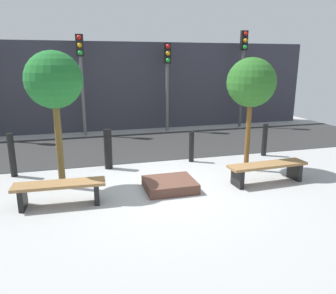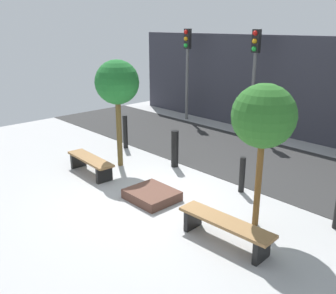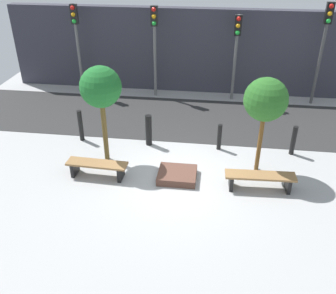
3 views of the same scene
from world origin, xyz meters
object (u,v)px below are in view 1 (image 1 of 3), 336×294
(traffic_light_mid_west, at_px, (81,67))
(tree_behind_right_bench, at_px, (251,83))
(bench_left, at_px, (60,189))
(traffic_light_east, at_px, (243,62))
(tree_behind_left_bench, at_px, (54,81))
(bench_right, at_px, (267,169))
(bollard_far_left, at_px, (12,155))
(bollard_right, at_px, (265,140))
(traffic_light_mid_east, at_px, (167,71))
(bollard_center, at_px, (191,146))
(planter_bed, at_px, (170,185))
(bollard_left, at_px, (108,149))

(traffic_light_mid_west, bearing_deg, tree_behind_right_bench, -53.78)
(bench_left, bearing_deg, traffic_light_east, 44.00)
(tree_behind_left_bench, bearing_deg, traffic_light_mid_west, 82.95)
(traffic_light_mid_west, bearing_deg, bench_right, -58.24)
(bollard_far_left, relative_size, traffic_light_east, 0.27)
(bench_right, distance_m, tree_behind_right_bench, 2.14)
(bollard_right, distance_m, traffic_light_mid_east, 5.06)
(bollard_center, bearing_deg, planter_bed, -121.98)
(traffic_light_east, bearing_deg, traffic_light_mid_east, -179.98)
(traffic_light_mid_east, bearing_deg, bollard_right, -66.79)
(bollard_left, relative_size, bollard_right, 1.09)
(tree_behind_right_bench, bearing_deg, bollard_far_left, 169.47)
(tree_behind_right_bench, bearing_deg, bench_left, -167.94)
(planter_bed, xyz_separation_m, traffic_light_east, (4.91, 6.17, 2.63))
(traffic_light_east, bearing_deg, planter_bed, -128.55)
(bollard_left, height_order, traffic_light_east, traffic_light_east)
(bollard_far_left, bearing_deg, bollard_left, 0.00)
(bench_left, height_order, traffic_light_mid_west, traffic_light_mid_west)
(bollard_far_left, height_order, bollard_right, bollard_far_left)
(bench_right, relative_size, bollard_far_left, 1.77)
(traffic_light_mid_west, bearing_deg, bollard_left, -83.69)
(planter_bed, distance_m, bollard_far_left, 3.97)
(planter_bed, bearing_deg, tree_behind_left_bench, 161.19)
(tree_behind_left_bench, relative_size, bollard_center, 3.39)
(planter_bed, xyz_separation_m, traffic_light_mid_west, (-1.64, 6.17, 2.46))
(bollard_center, distance_m, traffic_light_mid_east, 4.75)
(tree_behind_right_bench, xyz_separation_m, traffic_light_east, (2.61, 5.38, 0.49))
(tree_behind_left_bench, xyz_separation_m, traffic_light_mid_east, (3.94, 5.38, 0.04))
(bollard_far_left, xyz_separation_m, bollard_right, (6.97, 0.00, -0.06))
(tree_behind_left_bench, height_order, bollard_center, tree_behind_left_bench)
(planter_bed, xyz_separation_m, bollard_far_left, (-3.48, 1.86, 0.44))
(bench_right, distance_m, traffic_light_mid_east, 6.72)
(planter_bed, bearing_deg, traffic_light_mid_west, 104.88)
(bollard_left, distance_m, bollard_center, 2.32)
(tree_behind_left_bench, distance_m, bollard_far_left, 2.42)
(bollard_far_left, height_order, traffic_light_east, traffic_light_east)
(planter_bed, bearing_deg, bench_left, -175.04)
(tree_behind_right_bench, height_order, traffic_light_east, traffic_light_east)
(tree_behind_right_bench, height_order, bollard_center, tree_behind_right_bench)
(planter_bed, bearing_deg, bollard_center, 58.02)
(bollard_left, relative_size, traffic_light_mid_west, 0.29)
(tree_behind_right_bench, height_order, traffic_light_mid_east, traffic_light_mid_east)
(bench_right, bearing_deg, bollard_left, 146.68)
(bollard_far_left, xyz_separation_m, bollard_left, (2.32, 0.00, -0.01))
(tree_behind_right_bench, bearing_deg, bollard_right, 42.33)
(bollard_center, relative_size, traffic_light_east, 0.22)
(planter_bed, height_order, bollard_right, bollard_right)
(planter_bed, relative_size, bollard_center, 1.24)
(bench_left, relative_size, bollard_center, 2.01)
(tree_behind_left_bench, distance_m, traffic_light_mid_east, 6.67)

